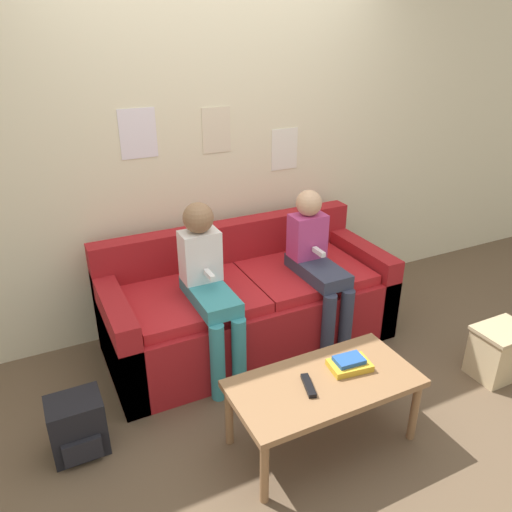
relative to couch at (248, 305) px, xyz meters
name	(u,v)px	position (x,y,z in m)	size (l,w,h in m)	color
ground_plane	(283,382)	(0.00, -0.52, -0.29)	(10.00, 10.00, 0.00)	brown
wall_back	(215,147)	(0.00, 0.52, 1.01)	(8.00, 0.06, 2.60)	beige
couch	(248,305)	(0.00, 0.00, 0.00)	(1.96, 0.83, 0.80)	maroon
coffee_table	(324,388)	(-0.05, -1.04, 0.07)	(0.99, 0.49, 0.41)	#8E6642
person_left	(209,282)	(-0.35, -0.19, 0.35)	(0.24, 0.57, 1.12)	teal
person_right	(317,262)	(0.43, -0.20, 0.33)	(0.24, 0.57, 1.08)	#33384C
tv_remote	(308,385)	(-0.16, -1.05, 0.13)	(0.09, 0.17, 0.02)	black
book_stack	(349,364)	(0.12, -1.01, 0.14)	(0.24, 0.17, 0.06)	gold
storage_box	(499,352)	(1.28, -1.06, -0.12)	(0.34, 0.26, 0.35)	#CCB284
backpack	(78,426)	(-1.24, -0.53, -0.13)	(0.28, 0.25, 0.33)	black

